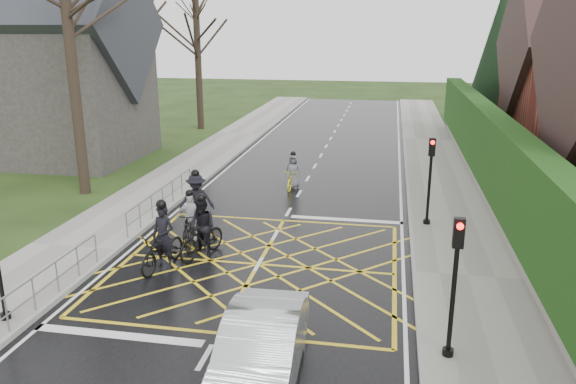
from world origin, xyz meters
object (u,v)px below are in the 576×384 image
(cyclist_back, at_px, (202,233))
(car, at_px, (260,352))
(cyclist_mid, at_px, (196,206))
(cyclist_rear, at_px, (163,246))
(cyclist_front, at_px, (190,222))
(cyclist_lead, at_px, (293,176))

(cyclist_back, height_order, car, cyclist_back)
(cyclist_mid, distance_m, car, 9.59)
(cyclist_rear, distance_m, car, 6.38)
(cyclist_rear, xyz_separation_m, cyclist_back, (0.84, 1.05, 0.08))
(cyclist_front, bearing_deg, cyclist_lead, 66.69)
(cyclist_front, xyz_separation_m, car, (4.02, -7.14, 0.07))
(cyclist_mid, height_order, cyclist_lead, cyclist_mid)
(cyclist_mid, relative_size, car, 0.52)
(cyclist_front, height_order, cyclist_lead, cyclist_front)
(cyclist_mid, xyz_separation_m, car, (4.31, -8.57, -0.04))
(cyclist_rear, height_order, cyclist_back, cyclist_rear)
(cyclist_lead, relative_size, car, 0.40)
(car, bearing_deg, cyclist_back, 115.76)
(cyclist_back, xyz_separation_m, car, (3.21, -5.97, -0.05))
(cyclist_lead, distance_m, car, 14.03)
(cyclist_lead, bearing_deg, cyclist_rear, -101.04)
(cyclist_rear, bearing_deg, car, -39.98)
(cyclist_front, relative_size, car, 0.41)
(cyclist_rear, xyz_separation_m, cyclist_lead, (2.28, 8.99, -0.10))
(car, bearing_deg, cyclist_rear, 126.93)
(cyclist_front, relative_size, cyclist_lead, 1.03)
(cyclist_rear, bearing_deg, cyclist_front, 99.84)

